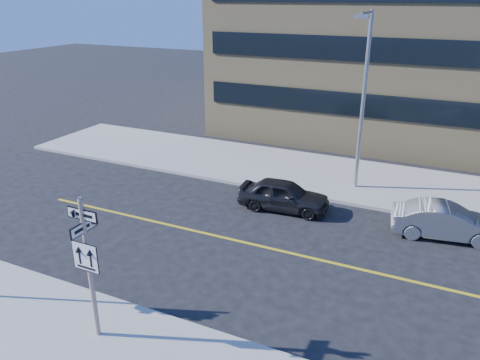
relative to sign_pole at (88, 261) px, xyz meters
The scene contains 5 objects.
ground 3.50m from the sign_pole, 90.00° to the left, with size 120.00×120.00×0.00m, color black.
sign_pole is the anchor object (origin of this frame).
parked_car_a 10.22m from the sign_pole, 80.49° to the left, with size 3.92×1.58×1.34m, color black.
parked_car_b 13.20m from the sign_pole, 51.38° to the left, with size 4.01×1.40×1.32m, color slate.
streetlight_a 14.05m from the sign_pole, 73.23° to the left, with size 0.55×2.25×8.00m.
Camera 1 is at (7.85, -10.13, 8.74)m, focal length 35.00 mm.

